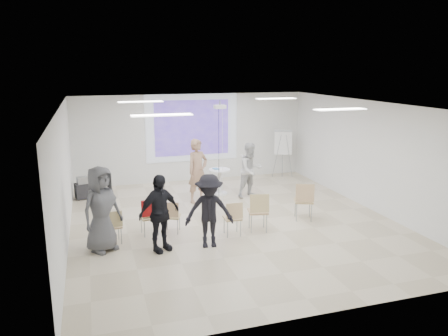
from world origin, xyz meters
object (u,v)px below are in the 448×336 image
object	(u,v)px
player_left	(198,167)
av_cart	(83,189)
pedestal_table	(219,180)
flipchart_easel	(283,143)
audience_mid	(209,206)
chair_far_left	(113,224)
chair_center	(233,216)
chair_right_far	(304,198)
laptop	(172,215)
chair_left_inner	(172,214)
chair_left_mid	(150,215)
audience_outer	(101,204)
audience_left	(159,208)
player_right	(251,167)
chair_right_inner	(259,209)

from	to	relation	value
player_left	av_cart	xyz separation A→B (m)	(-3.23, 1.36, -0.76)
pedestal_table	flipchart_easel	xyz separation A→B (m)	(2.79, 1.40, 0.80)
player_left	audience_mid	size ratio (longest dim) A/B	1.14
player_left	audience_mid	world-z (taller)	player_left
chair_far_left	chair_center	size ratio (longest dim) A/B	0.95
player_left	chair_right_far	size ratio (longest dim) A/B	2.12
player_left	laptop	size ratio (longest dim) A/B	7.27
chair_far_left	chair_right_far	size ratio (longest dim) A/B	0.79
chair_left_inner	player_left	bearing A→B (deg)	81.86
chair_left_mid	chair_right_far	size ratio (longest dim) A/B	0.84
player_left	audience_outer	distance (m)	3.94
flipchart_easel	chair_left_mid	bearing A→B (deg)	-119.41
audience_mid	audience_outer	distance (m)	2.31
audience_outer	av_cart	size ratio (longest dim) A/B	3.13
av_cart	chair_center	bearing A→B (deg)	-65.15
audience_mid	player_left	bearing A→B (deg)	89.47
audience_left	audience_outer	xyz separation A→B (m)	(-1.18, 0.38, 0.08)
pedestal_table	player_right	distance (m)	1.09
player_right	flipchart_easel	bearing A→B (deg)	28.63
chair_left_mid	audience_left	xyz separation A→B (m)	(0.08, -0.95, 0.47)
chair_left_inner	chair_right_inner	world-z (taller)	chair_right_inner
player_right	chair_right_inner	distance (m)	2.95
chair_right_inner	av_cart	world-z (taller)	chair_right_inner
audience_mid	chair_center	bearing A→B (deg)	39.87
player_left	chair_right_inner	world-z (taller)	player_left
player_left	chair_left_inner	xyz separation A→B (m)	(-1.20, -2.23, -0.59)
chair_center	flipchart_easel	distance (m)	5.99
chair_left_mid	chair_right_inner	world-z (taller)	chair_right_inner
player_left	chair_left_inner	bearing A→B (deg)	-142.19
laptop	audience_outer	size ratio (longest dim) A/B	0.14
chair_right_inner	flipchart_easel	size ratio (longest dim) A/B	0.57
player_right	chair_far_left	bearing A→B (deg)	-165.03
audience_left	pedestal_table	bearing A→B (deg)	31.13
player_right	flipchart_easel	size ratio (longest dim) A/B	1.09
player_left	laptop	world-z (taller)	player_left
pedestal_table	player_left	distance (m)	1.18
chair_left_inner	audience_left	bearing A→B (deg)	-94.92
chair_right_far	audience_left	distance (m)	3.96
laptop	pedestal_table	bearing A→B (deg)	-106.32
chair_left_mid	chair_left_inner	size ratio (longest dim) A/B	1.06
player_left	chair_far_left	xyz separation A→B (m)	(-2.57, -2.49, -0.59)
av_cart	audience_left	bearing A→B (deg)	-84.40
player_right	chair_right_far	bearing A→B (deg)	-92.85
pedestal_table	player_left	xyz separation A→B (m)	(-0.84, -0.58, 0.61)
player_left	chair_right_far	xyz separation A→B (m)	(2.23, -2.35, -0.47)
player_left	av_cart	world-z (taller)	player_left
pedestal_table	audience_left	distance (m)	4.50
audience_mid	audience_outer	xyz separation A→B (m)	(-2.25, 0.48, 0.12)
chair_left_mid	chair_right_inner	size ratio (longest dim) A/B	0.87
pedestal_table	chair_far_left	distance (m)	4.58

